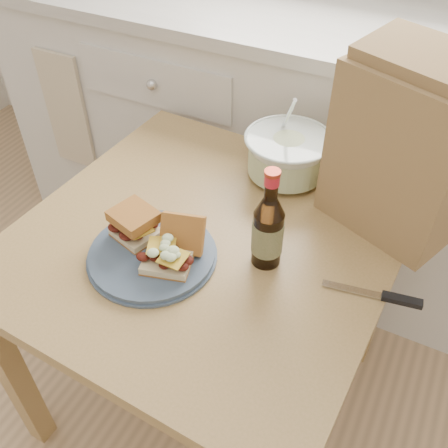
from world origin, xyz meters
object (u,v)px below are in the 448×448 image
at_px(dining_table, 206,265).
at_px(coleslaw_bowl, 287,157).
at_px(beer_bottle, 268,230).
at_px(plate, 152,255).
at_px(paper_bag, 405,153).

xyz_separation_m(dining_table, coleslaw_bowl, (0.08, 0.30, 0.16)).
distance_m(dining_table, beer_bottle, 0.25).
bearing_deg(plate, paper_bag, 40.17).
xyz_separation_m(dining_table, paper_bag, (0.36, 0.24, 0.29)).
bearing_deg(dining_table, plate, -118.44).
bearing_deg(coleslaw_bowl, plate, -109.63).
bearing_deg(dining_table, paper_bag, 37.22).
bearing_deg(coleslaw_bowl, beer_bottle, -75.97).
height_order(dining_table, beer_bottle, beer_bottle).
bearing_deg(beer_bottle, dining_table, 176.98).
distance_m(plate, paper_bag, 0.58).
relative_size(beer_bottle, paper_bag, 0.64).
height_order(coleslaw_bowl, beer_bottle, beer_bottle).
bearing_deg(dining_table, beer_bottle, -0.72).
relative_size(dining_table, coleslaw_bowl, 3.88).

